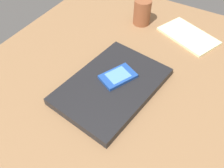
{
  "coord_description": "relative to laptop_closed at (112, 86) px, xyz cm",
  "views": [
    {
      "loc": [
        35.45,
        26.94,
        55.74
      ],
      "look_at": [
        -4.83,
        3.16,
        5.0
      ],
      "focal_mm": 39.6,
      "sensor_mm": 36.0,
      "label": 1
    }
  ],
  "objects": [
    {
      "name": "cell_phone_on_laptop",
      "position": [
        -2.75,
        0.35,
        1.67
      ],
      "size": [
        11.5,
        9.85,
        1.08
      ],
      "color": "#1E479E",
      "rests_on": "laptop_closed"
    },
    {
      "name": "pen_cup",
      "position": [
        -34.17,
        -7.42,
        3.44
      ],
      "size": [
        6.2,
        6.2,
        9.21
      ],
      "primitive_type": "cylinder",
      "color": "brown",
      "rests_on": "desk_surface"
    },
    {
      "name": "notepad",
      "position": [
        -34.89,
        10.64,
        -0.77
      ],
      "size": [
        18.47,
        22.67,
        0.8
      ],
      "primitive_type": "cube",
      "rotation": [
        0.0,
        0.0,
        -0.4
      ],
      "color": "#F2EDB2",
      "rests_on": "desk_surface"
    },
    {
      "name": "laptop_closed",
      "position": [
        0.0,
        0.0,
        0.0
      ],
      "size": [
        33.85,
        25.4,
        2.33
      ],
      "primitive_type": "cube",
      "rotation": [
        0.0,
        0.0,
        -0.13
      ],
      "color": "black",
      "rests_on": "desk_surface"
    },
    {
      "name": "desk_surface",
      "position": [
        4.83,
        -3.16,
        -2.67
      ],
      "size": [
        120.0,
        80.0,
        3.0
      ],
      "primitive_type": "cube",
      "color": "olive",
      "rests_on": "ground"
    }
  ]
}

